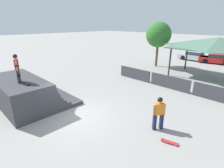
{
  "coord_description": "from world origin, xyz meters",
  "views": [
    {
      "loc": [
        7.86,
        -4.8,
        5.16
      ],
      "look_at": [
        -0.49,
        3.53,
        1.0
      ],
      "focal_mm": 28.0,
      "sensor_mm": 36.0,
      "label": 1
    }
  ],
  "objects_px": {
    "skater_on_deck": "(17,66)",
    "bystander_walking": "(159,111)",
    "parked_car_silver": "(195,56)",
    "skateboard_on_deck": "(25,84)",
    "tree_beside_pavilion": "(158,35)",
    "skateboard_on_ground": "(169,142)",
    "parked_car_red": "(218,59)"
  },
  "relations": [
    {
      "from": "skateboard_on_deck",
      "to": "skater_on_deck",
      "type": "bearing_deg",
      "value": 174.49
    },
    {
      "from": "parked_car_silver",
      "to": "skater_on_deck",
      "type": "bearing_deg",
      "value": -91.28
    },
    {
      "from": "parked_car_silver",
      "to": "skateboard_on_deck",
      "type": "bearing_deg",
      "value": -89.57
    },
    {
      "from": "skateboard_on_deck",
      "to": "tree_beside_pavilion",
      "type": "xyz_separation_m",
      "value": [
        -1.11,
        15.88,
        1.92
      ]
    },
    {
      "from": "bystander_walking",
      "to": "parked_car_silver",
      "type": "height_order",
      "value": "bystander_walking"
    },
    {
      "from": "skater_on_deck",
      "to": "skateboard_on_deck",
      "type": "xyz_separation_m",
      "value": [
        0.69,
        0.08,
        -0.9
      ]
    },
    {
      "from": "skater_on_deck",
      "to": "tree_beside_pavilion",
      "type": "relative_size",
      "value": 0.32
    },
    {
      "from": "skateboard_on_ground",
      "to": "skateboard_on_deck",
      "type": "bearing_deg",
      "value": 8.89
    },
    {
      "from": "tree_beside_pavilion",
      "to": "skateboard_on_deck",
      "type": "bearing_deg",
      "value": -86.01
    },
    {
      "from": "tree_beside_pavilion",
      "to": "parked_car_silver",
      "type": "distance_m",
      "value": 7.93
    },
    {
      "from": "skateboard_on_ground",
      "to": "parked_car_silver",
      "type": "xyz_separation_m",
      "value": [
        -6.38,
        19.5,
        0.55
      ]
    },
    {
      "from": "skater_on_deck",
      "to": "parked_car_red",
      "type": "distance_m",
      "value": 23.46
    },
    {
      "from": "skateboard_on_ground",
      "to": "parked_car_red",
      "type": "height_order",
      "value": "parked_car_red"
    },
    {
      "from": "skateboard_on_deck",
      "to": "tree_beside_pavilion",
      "type": "relative_size",
      "value": 0.16
    },
    {
      "from": "skater_on_deck",
      "to": "parked_car_red",
      "type": "height_order",
      "value": "skater_on_deck"
    },
    {
      "from": "skateboard_on_ground",
      "to": "tree_beside_pavilion",
      "type": "height_order",
      "value": "tree_beside_pavilion"
    },
    {
      "from": "skateboard_on_deck",
      "to": "tree_beside_pavilion",
      "type": "distance_m",
      "value": 16.03
    },
    {
      "from": "skateboard_on_deck",
      "to": "bystander_walking",
      "type": "xyz_separation_m",
      "value": [
        6.35,
        3.95,
        -0.83
      ]
    },
    {
      "from": "skater_on_deck",
      "to": "parked_car_silver",
      "type": "bearing_deg",
      "value": 105.14
    },
    {
      "from": "skateboard_on_deck",
      "to": "skateboard_on_ground",
      "type": "bearing_deg",
      "value": 12.56
    },
    {
      "from": "skateboard_on_deck",
      "to": "parked_car_silver",
      "type": "distance_m",
      "value": 22.89
    },
    {
      "from": "skateboard_on_ground",
      "to": "tree_beside_pavilion",
      "type": "relative_size",
      "value": 0.15
    },
    {
      "from": "skateboard_on_deck",
      "to": "skateboard_on_ground",
      "type": "relative_size",
      "value": 1.05
    },
    {
      "from": "skateboard_on_deck",
      "to": "parked_car_silver",
      "type": "xyz_separation_m",
      "value": [
        0.95,
        22.84,
        -1.26
      ]
    },
    {
      "from": "skateboard_on_deck",
      "to": "bystander_walking",
      "type": "bearing_deg",
      "value": 19.93
    },
    {
      "from": "skater_on_deck",
      "to": "parked_car_red",
      "type": "relative_size",
      "value": 0.36
    },
    {
      "from": "skater_on_deck",
      "to": "bystander_walking",
      "type": "bearing_deg",
      "value": 48.99
    },
    {
      "from": "skateboard_on_ground",
      "to": "bystander_walking",
      "type": "bearing_deg",
      "value": -47.74
    },
    {
      "from": "parked_car_silver",
      "to": "parked_car_red",
      "type": "height_order",
      "value": "same"
    },
    {
      "from": "skateboard_on_ground",
      "to": "parked_car_red",
      "type": "xyz_separation_m",
      "value": [
        -3.45,
        19.5,
        0.54
      ]
    },
    {
      "from": "skateboard_on_deck",
      "to": "parked_car_silver",
      "type": "bearing_deg",
      "value": 75.68
    },
    {
      "from": "skateboard_on_ground",
      "to": "parked_car_silver",
      "type": "relative_size",
      "value": 0.17
    }
  ]
}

